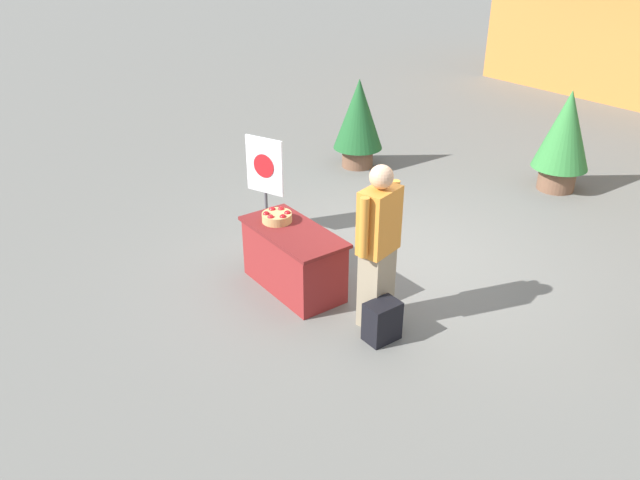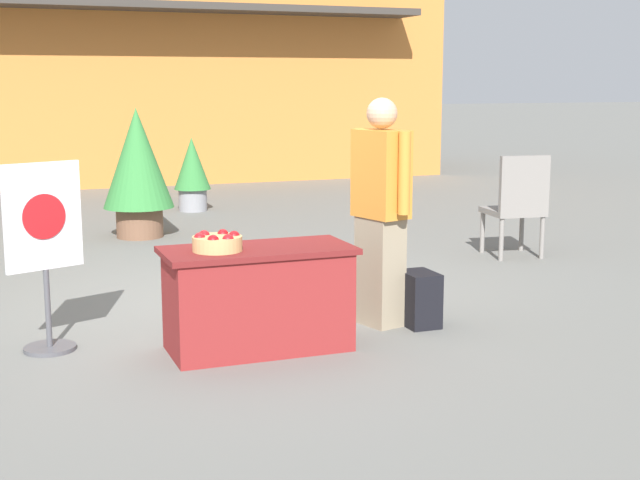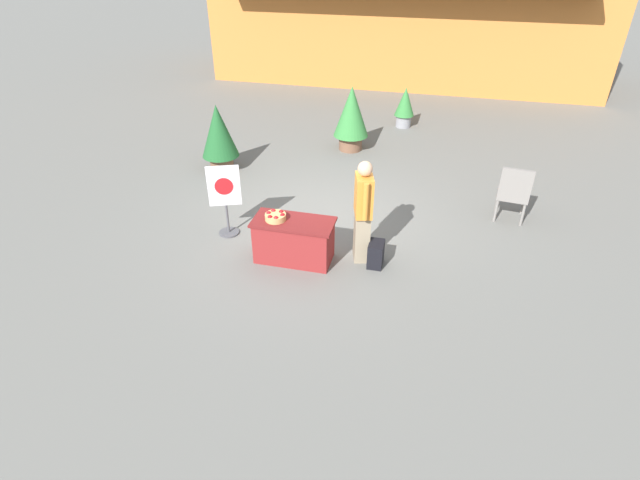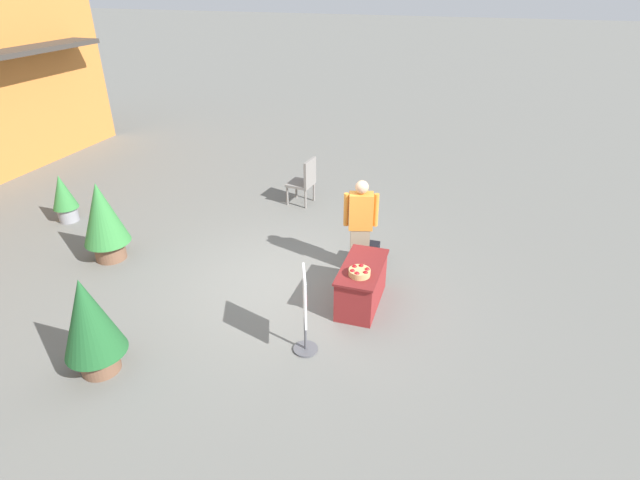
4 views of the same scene
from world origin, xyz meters
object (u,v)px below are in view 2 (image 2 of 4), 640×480
(person_visitor, at_px, (381,210))
(display_table, at_px, (258,298))
(poster_board, at_px, (45,250))
(potted_plant_far_left, at_px, (138,166))
(potted_plant_far_right, at_px, (192,171))
(patio_chair, at_px, (518,202))
(backpack, at_px, (419,299))
(apple_basket, at_px, (217,242))

(person_visitor, bearing_deg, display_table, 0.00)
(display_table, bearing_deg, poster_board, 160.23)
(potted_plant_far_left, relative_size, potted_plant_far_right, 1.46)
(patio_chair, bearing_deg, person_visitor, 134.10)
(potted_plant_far_right, bearing_deg, patio_chair, -62.34)
(display_table, height_order, backpack, display_table)
(backpack, relative_size, potted_plant_far_right, 0.39)
(person_visitor, xyz_separation_m, backpack, (0.27, -0.14, -0.68))
(backpack, height_order, potted_plant_far_right, potted_plant_far_right)
(display_table, xyz_separation_m, patio_chair, (3.54, 2.20, 0.24))
(person_visitor, relative_size, potted_plant_far_left, 1.12)
(display_table, height_order, potted_plant_far_left, potted_plant_far_left)
(backpack, distance_m, patio_chair, 3.03)
(display_table, relative_size, person_visitor, 0.76)
(display_table, distance_m, potted_plant_far_right, 6.96)
(apple_basket, xyz_separation_m, patio_chair, (3.83, 2.22, -0.18))
(apple_basket, distance_m, potted_plant_far_left, 4.94)
(potted_plant_far_left, height_order, potted_plant_far_right, potted_plant_far_left)
(apple_basket, bearing_deg, patio_chair, 30.07)
(display_table, height_order, poster_board, poster_board)
(display_table, bearing_deg, backpack, 6.57)
(display_table, bearing_deg, potted_plant_far_left, 90.06)
(display_table, bearing_deg, person_visitor, 15.40)
(potted_plant_far_left, bearing_deg, potted_plant_far_right, 60.74)
(poster_board, relative_size, potted_plant_far_right, 1.24)
(display_table, distance_m, patio_chair, 4.17)
(poster_board, bearing_deg, backpack, 60.93)
(person_visitor, relative_size, backpack, 4.14)
(display_table, height_order, person_visitor, person_visitor)
(apple_basket, bearing_deg, poster_board, 154.67)
(person_visitor, distance_m, poster_board, 2.46)
(potted_plant_far_right, bearing_deg, backpack, -87.93)
(patio_chair, bearing_deg, display_table, 128.34)
(poster_board, bearing_deg, potted_plant_far_left, 140.85)
(poster_board, distance_m, potted_plant_far_right, 6.84)
(apple_basket, xyz_separation_m, person_visitor, (1.36, 0.31, 0.11))
(patio_chair, bearing_deg, backpack, 139.33)
(person_visitor, height_order, poster_board, person_visitor)
(person_visitor, bearing_deg, backpack, 136.91)
(display_table, xyz_separation_m, poster_board, (-1.38, 0.49, 0.35))
(poster_board, relative_size, potted_plant_far_left, 0.85)
(person_visitor, relative_size, patio_chair, 1.58)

